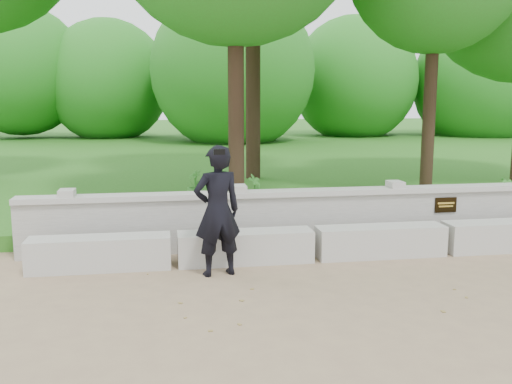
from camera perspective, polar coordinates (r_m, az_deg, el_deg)
The scene contains 7 objects.
lawn at distance 20.37m, azimuth 2.39°, elevation 3.35°, with size 40.00×22.00×0.25m, color #215915.
concrete_bench at distance 9.00m, azimuth 18.26°, elevation -4.42°, with size 11.90×0.45×0.45m.
parapet_wall at distance 9.56m, azimuth 16.41°, elevation -2.06°, with size 12.50×0.35×0.90m.
man_main at distance 7.40m, azimuth -3.89°, elevation -1.90°, with size 0.70×0.64×1.72m.
shrub_a at distance 11.10m, azimuth -0.15°, elevation 0.31°, with size 0.31×0.21×0.58m, color #367F2B.
shrub_b at distance 11.11m, azimuth 24.04°, elevation -0.46°, with size 0.33×0.27×0.60m, color #367F2B.
shrub_d at distance 11.63m, azimuth -6.13°, elevation 0.73°, with size 0.34×0.30×0.60m, color #367F2B.
Camera 1 is at (-4.12, -5.82, 2.33)m, focal length 40.00 mm.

